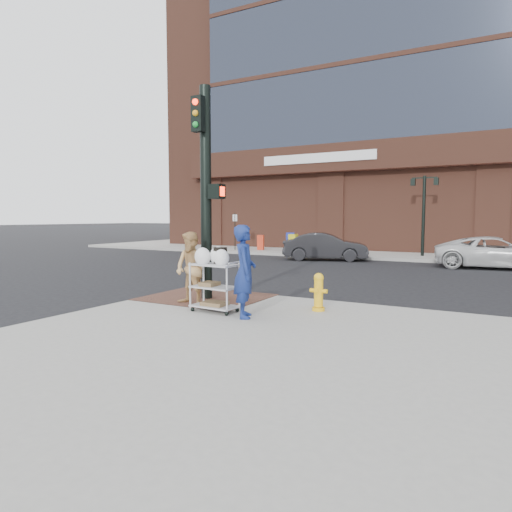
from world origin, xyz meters
The scene contains 15 objects.
ground centered at (0.00, 0.00, 0.00)m, with size 220.00×220.00×0.00m, color black.
brick_curb_ramp centered at (-0.60, 0.90, 0.16)m, with size 2.80×2.40×0.01m, color #543227.
bank_building centered at (5.00, 31.00, 14.15)m, with size 42.00×26.00×28.00m, color brown.
lamp_post centered at (2.00, 16.00, 2.62)m, with size 1.32×0.22×4.00m.
parking_sign centered at (-8.50, 15.00, 1.25)m, with size 0.05×0.05×2.20m, color black.
traffic_signal_pole centered at (-0.48, 0.77, 2.83)m, with size 0.61×0.51×5.00m.
woman_blue centered at (1.35, -0.54, 1.06)m, with size 0.66×0.43×1.81m, color navy.
pedestrian_tan centered at (-0.34, -0.01, 0.97)m, with size 0.79×0.62×1.63m, color tan.
sedan_dark centered at (-1.98, 12.83, 0.67)m, with size 1.42×4.06×1.34m, color black.
minivan_white centered at (5.35, 12.89, 0.65)m, with size 2.16×4.69×1.30m, color silver.
utility_cart centered at (0.55, -0.39, 0.76)m, with size 1.01×0.61×1.35m.
fire_hydrant centered at (2.38, 0.75, 0.56)m, with size 0.38×0.26×0.80m.
newsbox_red centered at (-7.11, 15.66, 0.59)m, with size 0.37×0.34×0.88m, color red.
newsbox_yellow centered at (-4.57, 14.71, 0.66)m, with size 0.42×0.38×1.01m, color gold.
newsbox_blue centered at (-5.11, 15.51, 0.68)m, with size 0.45×0.40×1.06m, color #18299F.
Camera 1 is at (5.83, -8.11, 2.11)m, focal length 32.00 mm.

